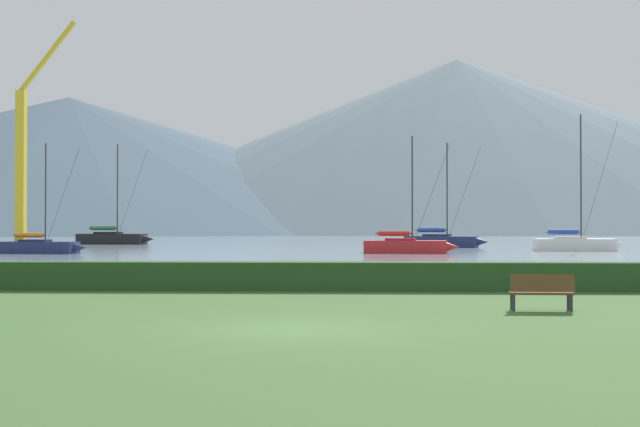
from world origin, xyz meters
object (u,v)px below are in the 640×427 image
(park_bench_under_tree, at_px, (542,290))
(sailboat_slip_5, at_px, (113,238))
(sailboat_slip_8, at_px, (40,246))
(sailboat_slip_6, at_px, (576,243))
(sailboat_slip_3, at_px, (407,246))
(dock_crane, at_px, (23,177))
(sailboat_slip_0, at_px, (442,240))

(park_bench_under_tree, bearing_deg, sailboat_slip_5, 114.44)
(sailboat_slip_8, distance_m, park_bench_under_tree, 54.06)
(sailboat_slip_6, bearing_deg, sailboat_slip_8, -167.91)
(sailboat_slip_3, relative_size, sailboat_slip_8, 1.07)
(sailboat_slip_8, bearing_deg, sailboat_slip_5, 102.90)
(park_bench_under_tree, height_order, dock_crane, dock_crane)
(sailboat_slip_3, relative_size, sailboat_slip_6, 0.78)
(sailboat_slip_6, xyz_separation_m, park_bench_under_tree, (-14.75, -53.77, -0.15))
(sailboat_slip_3, distance_m, sailboat_slip_5, 47.19)
(sailboat_slip_3, distance_m, park_bench_under_tree, 46.74)
(sailboat_slip_5, bearing_deg, dock_crane, -85.43)
(sailboat_slip_3, distance_m, sailboat_slip_8, 29.26)
(sailboat_slip_0, relative_size, park_bench_under_tree, 6.64)
(sailboat_slip_0, height_order, sailboat_slip_8, sailboat_slip_0)
(sailboat_slip_5, bearing_deg, sailboat_slip_6, -22.57)
(sailboat_slip_6, relative_size, sailboat_slip_8, 1.37)
(sailboat_slip_3, bearing_deg, sailboat_slip_5, 140.77)
(sailboat_slip_0, relative_size, sailboat_slip_6, 0.90)
(sailboat_slip_0, bearing_deg, park_bench_under_tree, -77.43)
(sailboat_slip_8, bearing_deg, park_bench_under_tree, -50.37)
(sailboat_slip_0, xyz_separation_m, park_bench_under_tree, (-4.40, -66.42, -0.18))
(sailboat_slip_0, bearing_deg, sailboat_slip_8, -131.71)
(sailboat_slip_5, xyz_separation_m, dock_crane, (-0.66, -26.61, 5.81))
(sailboat_slip_0, distance_m, dock_crane, 41.33)
(sailboat_slip_5, xyz_separation_m, park_bench_under_tree, (33.77, -80.20, -0.25))
(sailboat_slip_3, bearing_deg, dock_crane, 174.51)
(sailboat_slip_6, bearing_deg, sailboat_slip_5, 152.56)
(sailboat_slip_6, xyz_separation_m, sailboat_slip_8, (-44.46, -8.61, -0.10))
(dock_crane, bearing_deg, park_bench_under_tree, -57.28)
(sailboat_slip_3, xyz_separation_m, dock_crane, (-33.94, 6.86, 5.96))
(sailboat_slip_3, bearing_deg, sailboat_slip_8, -170.98)
(sailboat_slip_5, bearing_deg, park_bench_under_tree, -61.16)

